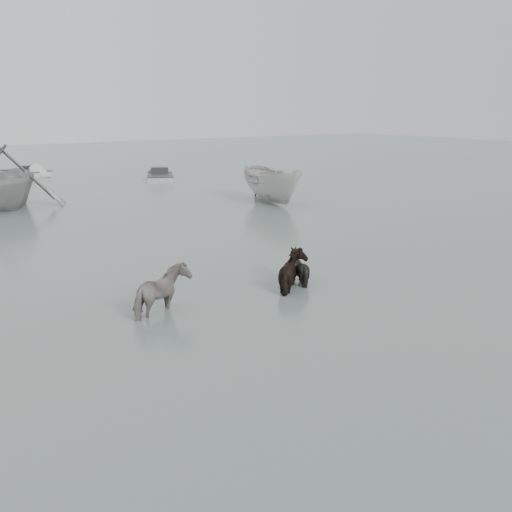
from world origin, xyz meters
name	(u,v)px	position (x,y,z in m)	size (l,w,h in m)	color
ground	(275,312)	(0.00, 0.00, 0.00)	(140.00, 140.00, 0.00)	#53625E
pony_pinto	(161,285)	(-2.22, 1.51, 0.69)	(0.74, 1.63, 1.38)	black
pony_dark	(295,264)	(1.67, 1.36, 0.68)	(1.35, 1.15, 1.36)	black
pony_black	(299,260)	(2.17, 1.85, 0.61)	(0.98, 1.10, 1.21)	black
rowboat_trail	(6,174)	(-0.99, 20.14, 1.59)	(5.20, 6.03, 3.17)	gray
boat_small	(273,183)	(10.28, 14.12, 0.99)	(1.93, 5.13, 1.98)	#B4B4AF
skiff_port	(160,174)	(10.14, 26.40, 0.38)	(5.58, 1.60, 0.75)	#989B98
skiff_mid	(26,170)	(3.63, 33.90, 0.38)	(5.04, 1.60, 0.75)	#A7A9A7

